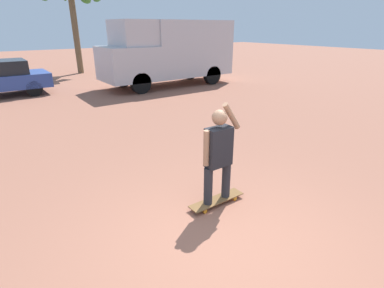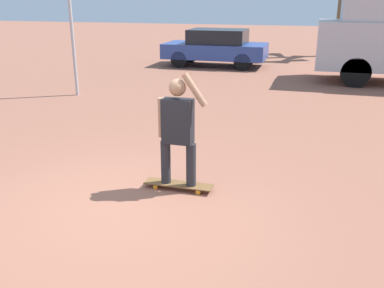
{
  "view_description": "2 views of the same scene",
  "coord_description": "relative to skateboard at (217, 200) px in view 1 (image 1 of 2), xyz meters",
  "views": [
    {
      "loc": [
        -2.27,
        -2.39,
        2.73
      ],
      "look_at": [
        0.44,
        1.39,
        0.9
      ],
      "focal_mm": 28.0,
      "sensor_mm": 36.0,
      "label": 1
    },
    {
      "loc": [
        2.26,
        -4.54,
        2.62
      ],
      "look_at": [
        0.63,
        1.16,
        0.58
      ],
      "focal_mm": 40.0,
      "sensor_mm": 36.0,
      "label": 2
    }
  ],
  "objects": [
    {
      "name": "person_skateboarder",
      "position": [
        -0.0,
        -0.0,
        0.88
      ],
      "size": [
        0.7,
        0.23,
        1.61
      ],
      "color": "#28282D",
      "rests_on": "skateboard"
    },
    {
      "name": "ground_plane",
      "position": [
        -0.53,
        -0.81,
        -0.07
      ],
      "size": [
        80.0,
        80.0,
        0.0
      ],
      "primitive_type": "plane",
      "color": "#935B47"
    },
    {
      "name": "camper_van",
      "position": [
        5.09,
        9.58,
        1.59
      ],
      "size": [
        6.4,
        2.24,
        3.01
      ],
      "color": "black",
      "rests_on": "ground_plane"
    },
    {
      "name": "skateboard",
      "position": [
        0.0,
        0.0,
        0.0
      ],
      "size": [
        1.0,
        0.23,
        0.08
      ],
      "color": "brown",
      "rests_on": "ground_plane"
    }
  ]
}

